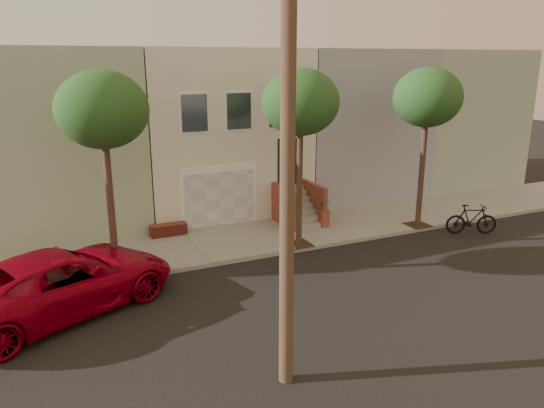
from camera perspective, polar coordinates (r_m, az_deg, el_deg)
name	(u,v)px	position (r m, az deg, el deg)	size (l,w,h in m)	color
ground	(329,295)	(15.56, 6.34, -9.99)	(90.00, 90.00, 0.00)	black
sidewalk	(258,238)	(19.95, -1.54, -3.76)	(40.00, 3.70, 0.15)	gray
house_row	(208,127)	(24.48, -7.04, 8.37)	(33.10, 11.70, 7.00)	beige
tree_left	(102,111)	(16.03, -18.18, 9.69)	(2.70, 2.57, 6.30)	#2D2116
tree_mid	(301,103)	(17.98, 3.17, 11.01)	(2.70, 2.57, 6.30)	#2D2116
tree_right	(428,98)	(21.10, 16.77, 11.08)	(2.70, 2.57, 6.30)	#2D2116
pickup_truck	(62,282)	(15.37, -22.16, -7.92)	(2.88, 6.24, 1.73)	#940015
motorcycle	(471,219)	(21.94, 21.13, -1.57)	(0.57, 2.00, 1.20)	black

